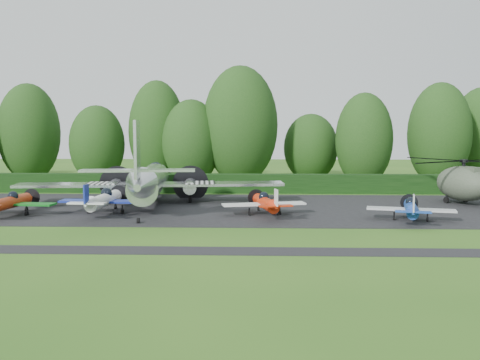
{
  "coord_description": "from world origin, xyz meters",
  "views": [
    {
      "loc": [
        4.65,
        -35.68,
        7.05
      ],
      "look_at": [
        3.1,
        9.7,
        2.5
      ],
      "focal_mm": 40.0,
      "sensor_mm": 36.0,
      "label": 1
    }
  ],
  "objects_px": {
    "light_plane_blue": "(411,208)",
    "light_plane_white": "(104,200)",
    "light_plane_orange": "(265,203)",
    "transport_plane": "(149,182)",
    "helicopter": "(463,180)",
    "light_plane_red": "(9,202)"
  },
  "relations": [
    {
      "from": "transport_plane",
      "to": "light_plane_orange",
      "type": "bearing_deg",
      "value": -20.83
    },
    {
      "from": "transport_plane",
      "to": "light_plane_red",
      "type": "height_order",
      "value": "transport_plane"
    },
    {
      "from": "light_plane_red",
      "to": "light_plane_white",
      "type": "height_order",
      "value": "light_plane_white"
    },
    {
      "from": "light_plane_white",
      "to": "light_plane_orange",
      "type": "height_order",
      "value": "light_plane_white"
    },
    {
      "from": "light_plane_blue",
      "to": "light_plane_white",
      "type": "bearing_deg",
      "value": 161.01
    },
    {
      "from": "transport_plane",
      "to": "light_plane_orange",
      "type": "height_order",
      "value": "transport_plane"
    },
    {
      "from": "light_plane_blue",
      "to": "helicopter",
      "type": "height_order",
      "value": "helicopter"
    },
    {
      "from": "light_plane_red",
      "to": "light_plane_white",
      "type": "bearing_deg",
      "value": 2.32
    },
    {
      "from": "transport_plane",
      "to": "light_plane_white",
      "type": "distance_m",
      "value": 5.72
    },
    {
      "from": "helicopter",
      "to": "light_plane_white",
      "type": "bearing_deg",
      "value": -148.78
    },
    {
      "from": "light_plane_white",
      "to": "light_plane_orange",
      "type": "relative_size",
      "value": 1.13
    },
    {
      "from": "light_plane_orange",
      "to": "light_plane_blue",
      "type": "xyz_separation_m",
      "value": [
        10.75,
        -2.18,
        -0.04
      ]
    },
    {
      "from": "transport_plane",
      "to": "helicopter",
      "type": "distance_m",
      "value": 28.32
    },
    {
      "from": "light_plane_blue",
      "to": "light_plane_orange",
      "type": "bearing_deg",
      "value": 155.36
    },
    {
      "from": "light_plane_orange",
      "to": "transport_plane",
      "type": "bearing_deg",
      "value": 166.09
    },
    {
      "from": "light_plane_orange",
      "to": "helicopter",
      "type": "xyz_separation_m",
      "value": [
        17.99,
        6.97,
        1.13
      ]
    },
    {
      "from": "light_plane_blue",
      "to": "light_plane_red",
      "type": "bearing_deg",
      "value": 164.18
    },
    {
      "from": "transport_plane",
      "to": "light_plane_red",
      "type": "bearing_deg",
      "value": -142.9
    },
    {
      "from": "light_plane_white",
      "to": "light_plane_orange",
      "type": "xyz_separation_m",
      "value": [
        12.93,
        -0.23,
        -0.14
      ]
    },
    {
      "from": "light_plane_white",
      "to": "transport_plane",
      "type": "bearing_deg",
      "value": 58.56
    },
    {
      "from": "transport_plane",
      "to": "light_plane_orange",
      "type": "distance_m",
      "value": 11.58
    },
    {
      "from": "transport_plane",
      "to": "light_plane_blue",
      "type": "distance_m",
      "value": 22.32
    }
  ]
}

